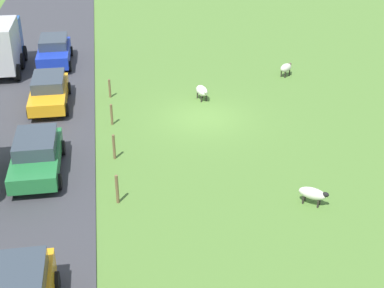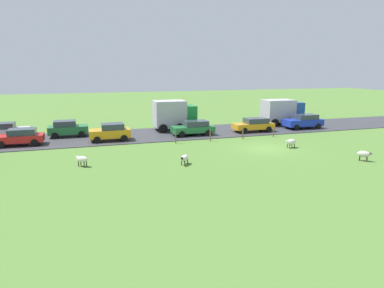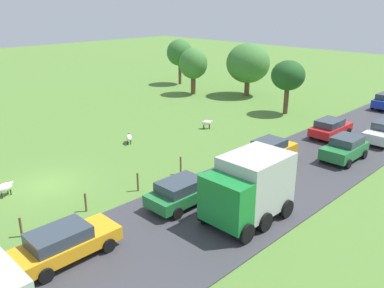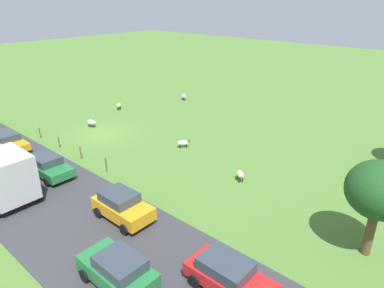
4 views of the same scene
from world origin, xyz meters
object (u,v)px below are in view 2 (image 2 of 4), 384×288
sheep_0 (364,154)px  car_0 (110,132)px  sheep_3 (82,159)px  car_1 (194,128)px  truck_0 (174,115)px  car_8 (4,131)px  car_2 (254,124)px  sheep_1 (184,158)px  car_3 (20,137)px  car_4 (304,121)px  sheep_4 (291,142)px  car_6 (68,128)px  truck_1 (282,111)px

sheep_0 → car_0: size_ratio=0.26×
sheep_3 → car_1: bearing=-52.2°
truck_0 → car_8: 17.44m
car_2 → sheep_0: bearing=-170.8°
sheep_0 → car_1: (13.71, 9.28, 0.32)m
truck_0 → sheep_0: bearing=-148.5°
sheep_1 → car_1: car_1 is taller
car_3 → car_4: size_ratio=0.93×
car_0 → car_3: (0.30, 8.07, -0.06)m
truck_0 → car_1: size_ratio=1.05×
car_8 → sheep_3: bearing=-149.5°
sheep_4 → sheep_1: bearing=102.6°
sheep_3 → car_4: bearing=-70.4°
car_1 → car_3: (0.09, 16.67, 0.00)m
car_4 → sheep_3: bearing=109.6°
car_1 → sheep_4: bearing=-141.1°
car_1 → car_6: size_ratio=1.13×
sheep_0 → car_2: 13.86m
car_6 → car_1: bearing=-104.2°
sheep_4 → car_3: 24.61m
car_6 → car_8: (0.51, 5.99, -0.01)m
sheep_1 → sheep_0: bearing=-103.5°
sheep_3 → car_0: 8.99m
truck_1 → sheep_1: bearing=129.5°
truck_0 → car_2: truck_0 is taller
truck_0 → sheep_3: bearing=140.6°
sheep_1 → truck_0: truck_0 is taller
truck_1 → car_4: 3.48m
truck_0 → car_4: (-3.38, -14.89, -0.95)m
car_0 → car_4: (0.30, -22.24, -0.01)m
sheep_0 → car_6: car_6 is taller
truck_0 → car_4: bearing=-102.8°
sheep_4 → car_1: (8.11, 6.54, 0.33)m
truck_1 → car_3: (-3.24, 29.33, -0.90)m
sheep_3 → car_4: size_ratio=0.22×
sheep_4 → car_4: 10.86m
car_6 → car_8: size_ratio=0.87×
car_1 → car_4: (0.09, -13.65, 0.06)m
car_1 → car_8: car_8 is taller
sheep_0 → truck_0: truck_0 is taller
car_8 → truck_0: bearing=-90.8°
truck_1 → car_8: truck_1 is taller
sheep_3 → truck_0: bearing=-39.4°
sheep_0 → car_3: size_ratio=0.24×
truck_1 → car_8: bearing=89.3°
car_6 → car_0: bearing=-130.1°
car_3 → car_8: 4.15m
car_3 → car_8: bearing=28.6°
sheep_1 → truck_1: 21.76m
sheep_1 → truck_0: 14.31m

